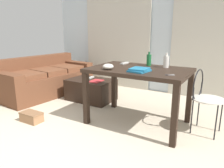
% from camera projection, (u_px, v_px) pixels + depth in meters
% --- Properties ---
extents(ground_plane, '(7.55, 7.55, 0.00)m').
position_uv_depth(ground_plane, '(114.00, 123.00, 3.09)').
color(ground_plane, beige).
extents(wall_back, '(5.42, 0.10, 2.47)m').
position_uv_depth(wall_back, '(162.00, 33.00, 4.43)').
color(wall_back, silver).
rests_on(wall_back, ground).
extents(curtains, '(3.70, 0.03, 2.26)m').
position_uv_depth(curtains, '(161.00, 39.00, 4.38)').
color(curtains, beige).
rests_on(curtains, ground).
extents(couch, '(1.06, 1.97, 0.76)m').
position_uv_depth(couch, '(46.00, 79.00, 4.46)').
color(couch, brown).
rests_on(couch, ground).
extents(coffee_table, '(0.85, 0.58, 0.40)m').
position_uv_depth(coffee_table, '(91.00, 90.00, 4.06)').
color(coffee_table, black).
rests_on(coffee_table, ground).
extents(craft_table, '(1.34, 0.88, 0.80)m').
position_uv_depth(craft_table, '(139.00, 76.00, 2.93)').
color(craft_table, black).
rests_on(craft_table, ground).
extents(wire_chair, '(0.41, 0.42, 0.83)m').
position_uv_depth(wire_chair, '(203.00, 94.00, 2.72)').
color(wire_chair, silver).
rests_on(wire_chair, ground).
extents(bottle_near, '(0.07, 0.07, 0.20)m').
position_uv_depth(bottle_near, '(149.00, 60.00, 3.11)').
color(bottle_near, '#195B2D').
rests_on(bottle_near, craft_table).
extents(bottle_far, '(0.08, 0.08, 0.20)m').
position_uv_depth(bottle_far, '(166.00, 61.00, 2.95)').
color(bottle_far, beige).
rests_on(bottle_far, craft_table).
extents(bowl, '(0.15, 0.15, 0.07)m').
position_uv_depth(bowl, '(108.00, 67.00, 2.83)').
color(bowl, beige).
rests_on(bowl, craft_table).
extents(book_stack, '(0.25, 0.28, 0.04)m').
position_uv_depth(book_stack, '(139.00, 70.00, 2.68)').
color(book_stack, '#1E668C').
rests_on(book_stack, craft_table).
extents(tv_remote_on_table, '(0.06, 0.18, 0.02)m').
position_uv_depth(tv_remote_on_table, '(125.00, 63.00, 3.30)').
color(tv_remote_on_table, '#B7B7B2').
rests_on(tv_remote_on_table, craft_table).
extents(scissors, '(0.11, 0.08, 0.00)m').
position_uv_depth(scissors, '(169.00, 75.00, 2.47)').
color(scissors, '#9EA0A5').
rests_on(scissors, craft_table).
extents(tv_remote_primary, '(0.07, 0.18, 0.02)m').
position_uv_depth(tv_remote_primary, '(91.00, 78.00, 4.13)').
color(tv_remote_primary, '#B7B7B2').
rests_on(tv_remote_primary, coffee_table).
extents(magazine, '(0.20, 0.27, 0.01)m').
position_uv_depth(magazine, '(96.00, 81.00, 3.88)').
color(magazine, red).
rests_on(magazine, coffee_table).
extents(shoebox, '(0.32, 0.19, 0.14)m').
position_uv_depth(shoebox, '(32.00, 117.00, 3.11)').
color(shoebox, '#996B47').
rests_on(shoebox, ground).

